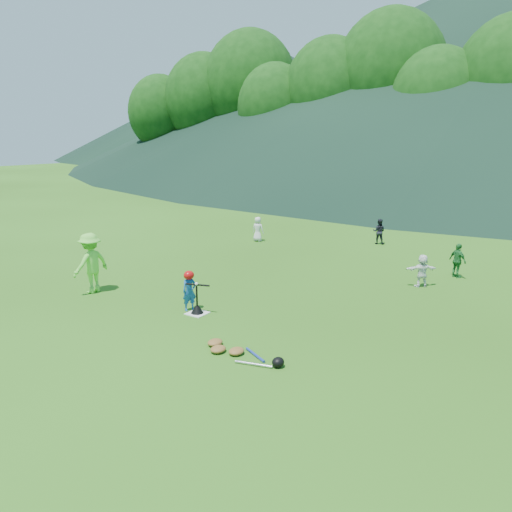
{
  "coord_description": "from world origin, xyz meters",
  "views": [
    {
      "loc": [
        7.33,
        -8.48,
        4.1
      ],
      "look_at": [
        0.0,
        2.5,
        0.9
      ],
      "focal_mm": 35.0,
      "sensor_mm": 36.0,
      "label": 1
    }
  ],
  "objects_px": {
    "adult_coach": "(91,263)",
    "fielder_a": "(258,229)",
    "fielder_b": "(379,231)",
    "batting_tee": "(197,309)",
    "batter_child": "(189,291)",
    "fielder_d": "(422,271)",
    "fielder_c": "(458,261)",
    "equipment_pile": "(236,351)",
    "home_plate": "(197,313)"
  },
  "relations": [
    {
      "from": "home_plate",
      "to": "fielder_b",
      "type": "relative_size",
      "value": 0.46
    },
    {
      "from": "equipment_pile",
      "to": "fielder_b",
      "type": "bearing_deg",
      "value": 96.65
    },
    {
      "from": "batter_child",
      "to": "fielder_d",
      "type": "relative_size",
      "value": 1.04
    },
    {
      "from": "fielder_d",
      "to": "batting_tee",
      "type": "bearing_deg",
      "value": 14.65
    },
    {
      "from": "batter_child",
      "to": "batting_tee",
      "type": "relative_size",
      "value": 1.41
    },
    {
      "from": "fielder_c",
      "to": "fielder_b",
      "type": "bearing_deg",
      "value": -9.84
    },
    {
      "from": "home_plate",
      "to": "equipment_pile",
      "type": "relative_size",
      "value": 0.25
    },
    {
      "from": "home_plate",
      "to": "batter_child",
      "type": "distance_m",
      "value": 0.57
    },
    {
      "from": "batter_child",
      "to": "fielder_c",
      "type": "height_order",
      "value": "fielder_c"
    },
    {
      "from": "batting_tee",
      "to": "fielder_a",
      "type": "bearing_deg",
      "value": 113.76
    },
    {
      "from": "home_plate",
      "to": "fielder_b",
      "type": "height_order",
      "value": "fielder_b"
    },
    {
      "from": "home_plate",
      "to": "equipment_pile",
      "type": "height_order",
      "value": "equipment_pile"
    },
    {
      "from": "fielder_b",
      "to": "fielder_c",
      "type": "height_order",
      "value": "fielder_c"
    },
    {
      "from": "adult_coach",
      "to": "fielder_c",
      "type": "relative_size",
      "value": 1.57
    },
    {
      "from": "home_plate",
      "to": "fielder_d",
      "type": "height_order",
      "value": "fielder_d"
    },
    {
      "from": "fielder_b",
      "to": "batting_tee",
      "type": "distance_m",
      "value": 9.92
    },
    {
      "from": "batting_tee",
      "to": "fielder_b",
      "type": "bearing_deg",
      "value": 85.48
    },
    {
      "from": "batter_child",
      "to": "adult_coach",
      "type": "relative_size",
      "value": 0.59
    },
    {
      "from": "fielder_d",
      "to": "fielder_c",
      "type": "bearing_deg",
      "value": -150.89
    },
    {
      "from": "batter_child",
      "to": "fielder_d",
      "type": "bearing_deg",
      "value": -11.82
    },
    {
      "from": "fielder_a",
      "to": "batting_tee",
      "type": "xyz_separation_m",
      "value": [
        3.4,
        -7.72,
        -0.36
      ]
    },
    {
      "from": "equipment_pile",
      "to": "fielder_c",
      "type": "bearing_deg",
      "value": 73.95
    },
    {
      "from": "adult_coach",
      "to": "fielder_a",
      "type": "xyz_separation_m",
      "value": [
        0.02,
        7.99,
        -0.32
      ]
    },
    {
      "from": "batter_child",
      "to": "home_plate",
      "type": "bearing_deg",
      "value": -79.73
    },
    {
      "from": "home_plate",
      "to": "fielder_d",
      "type": "bearing_deg",
      "value": 53.69
    },
    {
      "from": "fielder_b",
      "to": "batting_tee",
      "type": "xyz_separation_m",
      "value": [
        -0.78,
        -9.88,
        -0.36
      ]
    },
    {
      "from": "fielder_b",
      "to": "fielder_c",
      "type": "distance_m",
      "value": 4.84
    },
    {
      "from": "adult_coach",
      "to": "fielder_a",
      "type": "bearing_deg",
      "value": -179.17
    },
    {
      "from": "adult_coach",
      "to": "fielder_a",
      "type": "distance_m",
      "value": 8.0
    },
    {
      "from": "batting_tee",
      "to": "fielder_c",
      "type": "bearing_deg",
      "value": 56.61
    },
    {
      "from": "adult_coach",
      "to": "fielder_c",
      "type": "bearing_deg",
      "value": 132.56
    },
    {
      "from": "home_plate",
      "to": "equipment_pile",
      "type": "distance_m",
      "value": 2.47
    },
    {
      "from": "home_plate",
      "to": "fielder_b",
      "type": "xyz_separation_m",
      "value": [
        0.78,
        9.88,
        0.48
      ]
    },
    {
      "from": "fielder_b",
      "to": "equipment_pile",
      "type": "bearing_deg",
      "value": 84.09
    },
    {
      "from": "adult_coach",
      "to": "fielder_b",
      "type": "bearing_deg",
      "value": 158.52
    },
    {
      "from": "fielder_c",
      "to": "equipment_pile",
      "type": "xyz_separation_m",
      "value": [
        -2.29,
        -7.96,
        -0.45
      ]
    },
    {
      "from": "batter_child",
      "to": "fielder_b",
      "type": "bearing_deg",
      "value": 20.83
    },
    {
      "from": "fielder_c",
      "to": "batter_child",
      "type": "bearing_deg",
      "value": 86.6
    },
    {
      "from": "adult_coach",
      "to": "equipment_pile",
      "type": "distance_m",
      "value": 5.65
    },
    {
      "from": "fielder_b",
      "to": "equipment_pile",
      "type": "xyz_separation_m",
      "value": [
        1.3,
        -11.2,
        -0.42
      ]
    },
    {
      "from": "home_plate",
      "to": "batting_tee",
      "type": "relative_size",
      "value": 0.66
    },
    {
      "from": "home_plate",
      "to": "fielder_a",
      "type": "relative_size",
      "value": 0.46
    },
    {
      "from": "batter_child",
      "to": "batting_tee",
      "type": "xyz_separation_m",
      "value": [
        0.31,
        -0.09,
        -0.35
      ]
    },
    {
      "from": "adult_coach",
      "to": "fielder_d",
      "type": "distance_m",
      "value": 9.0
    },
    {
      "from": "batting_tee",
      "to": "equipment_pile",
      "type": "relative_size",
      "value": 0.38
    },
    {
      "from": "home_plate",
      "to": "batting_tee",
      "type": "xyz_separation_m",
      "value": [
        0.0,
        0.0,
        0.12
      ]
    },
    {
      "from": "fielder_d",
      "to": "equipment_pile",
      "type": "relative_size",
      "value": 0.51
    },
    {
      "from": "batting_tee",
      "to": "equipment_pile",
      "type": "distance_m",
      "value": 2.47
    },
    {
      "from": "fielder_c",
      "to": "fielder_d",
      "type": "bearing_deg",
      "value": 100.35
    },
    {
      "from": "batter_child",
      "to": "fielder_b",
      "type": "xyz_separation_m",
      "value": [
        1.09,
        9.79,
        0.01
      ]
    }
  ]
}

